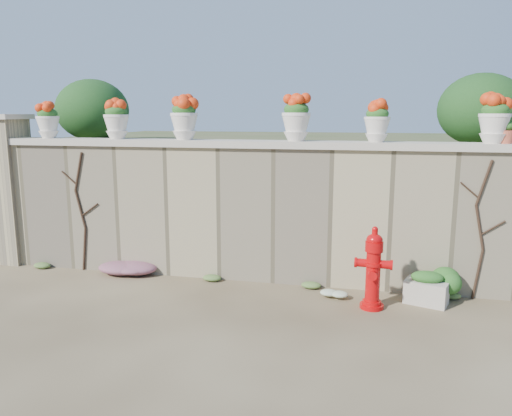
% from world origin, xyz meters
% --- Properties ---
extents(ground, '(80.00, 80.00, 0.00)m').
position_xyz_m(ground, '(0.00, 0.00, 0.00)').
color(ground, '#4A3B25').
rests_on(ground, ground).
extents(stone_wall, '(8.00, 0.40, 2.00)m').
position_xyz_m(stone_wall, '(0.00, 1.80, 1.00)').
color(stone_wall, '#9C8E68').
rests_on(stone_wall, ground).
extents(wall_cap, '(8.10, 0.52, 0.10)m').
position_xyz_m(wall_cap, '(0.00, 1.80, 2.05)').
color(wall_cap, '#BDB4A0').
rests_on(wall_cap, stone_wall).
extents(gate_pillar, '(0.72, 0.72, 2.48)m').
position_xyz_m(gate_pillar, '(-4.15, 1.80, 1.26)').
color(gate_pillar, '#9C8E68').
rests_on(gate_pillar, ground).
extents(raised_fill, '(9.00, 6.00, 2.00)m').
position_xyz_m(raised_fill, '(0.00, 5.00, 1.00)').
color(raised_fill, '#384C23').
rests_on(raised_fill, ground).
extents(back_shrub_left, '(1.30, 1.30, 1.10)m').
position_xyz_m(back_shrub_left, '(-3.20, 3.00, 2.55)').
color(back_shrub_left, '#143814').
rests_on(back_shrub_left, raised_fill).
extents(back_shrub_right, '(1.30, 1.30, 1.10)m').
position_xyz_m(back_shrub_right, '(3.40, 3.00, 2.55)').
color(back_shrub_right, '#143814').
rests_on(back_shrub_right, raised_fill).
extents(vine_left, '(0.60, 0.04, 1.91)m').
position_xyz_m(vine_left, '(-2.67, 1.58, 0.99)').
color(vine_left, black).
rests_on(vine_left, ground).
extents(vine_right, '(0.60, 0.04, 1.91)m').
position_xyz_m(vine_right, '(3.23, 1.58, 0.99)').
color(vine_right, black).
rests_on(vine_right, ground).
extents(fire_hydrant, '(0.46, 0.33, 1.08)m').
position_xyz_m(fire_hydrant, '(1.85, 0.94, 0.54)').
color(fire_hydrant, '#BC0709').
rests_on(fire_hydrant, ground).
extents(planter_box, '(0.61, 0.47, 0.45)m').
position_xyz_m(planter_box, '(2.55, 1.25, 0.21)').
color(planter_box, '#BDB4A0').
rests_on(planter_box, ground).
extents(green_shrub, '(0.63, 0.57, 0.60)m').
position_xyz_m(green_shrub, '(2.81, 1.40, 0.30)').
color(green_shrub, '#1E5119').
rests_on(green_shrub, ground).
extents(magenta_clump, '(0.93, 0.62, 0.25)m').
position_xyz_m(magenta_clump, '(-1.88, 1.45, 0.12)').
color(magenta_clump, '#B12380').
rests_on(magenta_clump, ground).
extents(white_flowers, '(0.45, 0.36, 0.16)m').
position_xyz_m(white_flowers, '(1.35, 1.16, 0.08)').
color(white_flowers, white).
rests_on(white_flowers, ground).
extents(urn_pot_0, '(0.36, 0.36, 0.56)m').
position_xyz_m(urn_pot_0, '(-3.30, 1.80, 2.38)').
color(urn_pot_0, silver).
rests_on(urn_pot_0, wall_cap).
extents(urn_pot_1, '(0.39, 0.39, 0.60)m').
position_xyz_m(urn_pot_1, '(-2.10, 1.80, 2.40)').
color(urn_pot_1, silver).
rests_on(urn_pot_1, wall_cap).
extents(urn_pot_2, '(0.41, 0.41, 0.65)m').
position_xyz_m(urn_pot_2, '(-0.99, 1.80, 2.42)').
color(urn_pot_2, silver).
rests_on(urn_pot_2, wall_cap).
extents(urn_pot_3, '(0.41, 0.41, 0.65)m').
position_xyz_m(urn_pot_3, '(0.70, 1.80, 2.42)').
color(urn_pot_3, silver).
rests_on(urn_pot_3, wall_cap).
extents(urn_pot_4, '(0.36, 0.36, 0.56)m').
position_xyz_m(urn_pot_4, '(1.83, 1.80, 2.38)').
color(urn_pot_4, silver).
rests_on(urn_pot_4, wall_cap).
extents(urn_pot_5, '(0.40, 0.40, 0.63)m').
position_xyz_m(urn_pot_5, '(3.33, 1.80, 2.41)').
color(urn_pot_5, silver).
rests_on(urn_pot_5, wall_cap).
extents(terracotta_pot, '(0.24, 0.24, 0.28)m').
position_xyz_m(terracotta_pot, '(3.48, 1.80, 2.23)').
color(terracotta_pot, '#B85138').
rests_on(terracotta_pot, wall_cap).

